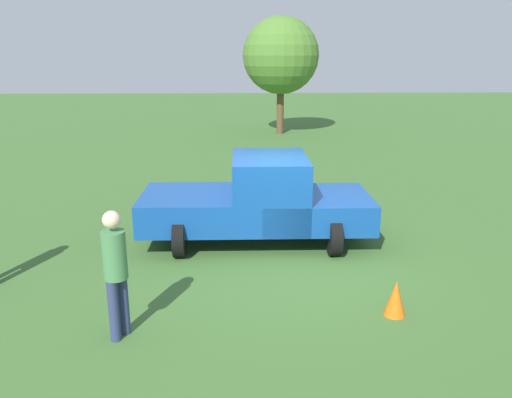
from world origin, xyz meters
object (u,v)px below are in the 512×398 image
(pickup_truck, at_px, (262,198))
(traffic_cone, at_px, (396,298))
(tree_back_right, at_px, (281,56))
(person_visitor, at_px, (115,267))

(pickup_truck, xyz_separation_m, traffic_cone, (3.17, 1.84, -0.64))
(pickup_truck, bearing_deg, traffic_cone, 120.49)
(tree_back_right, distance_m, traffic_cone, 17.87)
(pickup_truck, height_order, person_visitor, person_visitor)
(tree_back_right, xyz_separation_m, traffic_cone, (17.55, 0.33, -3.33))
(pickup_truck, distance_m, traffic_cone, 3.72)
(pickup_truck, bearing_deg, tree_back_right, -95.65)
(person_visitor, distance_m, traffic_cone, 4.05)
(pickup_truck, distance_m, tree_back_right, 14.71)
(person_visitor, relative_size, traffic_cone, 3.31)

